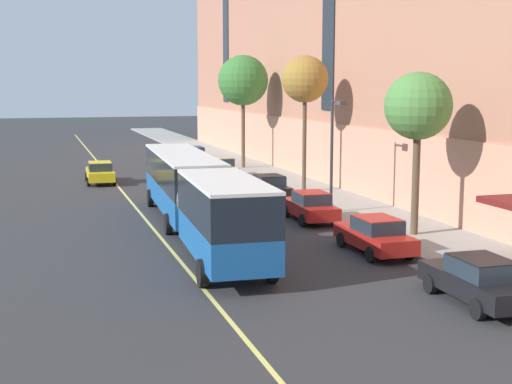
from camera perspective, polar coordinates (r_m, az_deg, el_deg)
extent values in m
plane|color=#303033|center=(33.84, -3.41, -3.35)|extent=(260.00, 260.00, 0.00)
cube|color=#9E9B93|center=(39.65, 8.45, -1.56)|extent=(4.91, 160.00, 0.15)
cube|color=tan|center=(37.83, 13.73, 1.06)|extent=(0.14, 110.00, 4.40)
cube|color=#19569E|center=(37.46, -5.89, -0.30)|extent=(3.10, 12.49, 1.24)
cube|color=black|center=(37.27, -5.92, 1.79)|extent=(3.11, 12.49, 1.51)
cube|color=silver|center=(37.19, -5.94, 3.03)|extent=(3.12, 12.49, 0.12)
cube|color=#19232D|center=(43.42, -7.14, 2.52)|extent=(2.30, 0.19, 1.13)
cube|color=orange|center=(43.36, -7.16, 3.47)|extent=(1.75, 0.14, 0.28)
cube|color=black|center=(43.65, -7.10, 0.25)|extent=(2.45, 0.24, 0.24)
cube|color=white|center=(43.51, -8.25, 0.53)|extent=(0.28, 0.07, 0.18)
cube|color=white|center=(43.73, -5.97, 0.61)|extent=(0.28, 0.07, 0.18)
cylinder|color=#595651|center=(30.81, -4.07, -0.76)|extent=(2.42, 1.11, 2.37)
cube|color=#19569E|center=(26.93, -2.45, -3.73)|extent=(2.85, 7.46, 1.24)
cube|color=black|center=(26.67, -2.47, -0.85)|extent=(2.87, 7.46, 1.51)
cube|color=silver|center=(26.55, -2.48, 0.89)|extent=(2.88, 7.46, 0.12)
cylinder|color=black|center=(41.67, -8.46, -0.48)|extent=(0.35, 1.01, 1.00)
cylinder|color=black|center=(41.99, -5.07, -0.35)|extent=(0.35, 1.01, 1.00)
cylinder|color=black|center=(33.79, -7.04, -2.55)|extent=(0.35, 1.01, 1.00)
cylinder|color=black|center=(34.19, -2.88, -2.37)|extent=(0.35, 1.01, 1.00)
cylinder|color=black|center=(24.94, -4.31, -6.48)|extent=(0.35, 1.01, 1.00)
cylinder|color=black|center=(25.48, 1.27, -6.14)|extent=(0.35, 1.01, 1.00)
cube|color=black|center=(24.08, 17.25, -7.06)|extent=(1.88, 4.64, 0.64)
cube|color=#232D38|center=(23.74, 17.62, -5.80)|extent=(1.60, 2.11, 0.56)
cube|color=black|center=(23.67, 17.65, -5.09)|extent=(1.56, 2.02, 0.04)
cylinder|color=black|center=(24.90, 13.76, -7.17)|extent=(0.24, 0.65, 0.64)
cylinder|color=black|center=(25.77, 17.12, -6.77)|extent=(0.24, 0.65, 0.64)
cylinder|color=black|center=(22.57, 17.33, -8.95)|extent=(0.24, 0.65, 0.64)
cube|color=navy|center=(64.11, -5.01, 2.83)|extent=(1.79, 4.80, 0.64)
cube|color=#232D38|center=(63.82, -4.98, 3.35)|extent=(1.54, 2.17, 0.56)
cube|color=navy|center=(63.80, -4.98, 3.62)|extent=(1.50, 2.07, 0.04)
cylinder|color=black|center=(65.43, -5.98, 2.65)|extent=(0.23, 0.64, 0.64)
cylinder|color=black|center=(65.75, -4.54, 2.70)|extent=(0.23, 0.64, 0.64)
cylinder|color=black|center=(62.54, -5.50, 2.39)|extent=(0.23, 0.64, 0.64)
cylinder|color=black|center=(62.87, -4.00, 2.44)|extent=(0.23, 0.64, 0.64)
cube|color=#BCAD89|center=(54.37, -2.84, 1.84)|extent=(1.74, 4.78, 0.64)
cube|color=#232D38|center=(54.07, -2.79, 2.44)|extent=(1.53, 2.15, 0.56)
cube|color=#BCAD89|center=(54.04, -2.79, 2.76)|extent=(1.49, 2.06, 0.04)
cylinder|color=black|center=(55.64, -4.07, 1.65)|extent=(0.22, 0.64, 0.64)
cylinder|color=black|center=(56.04, -2.37, 1.71)|extent=(0.22, 0.64, 0.64)
cylinder|color=black|center=(52.78, -3.34, 1.29)|extent=(0.22, 0.64, 0.64)
cylinder|color=black|center=(53.21, -1.56, 1.35)|extent=(0.22, 0.64, 0.64)
cube|color=black|center=(43.60, 0.98, 0.20)|extent=(1.82, 4.21, 0.64)
cube|color=#232D38|center=(43.32, 1.07, 0.94)|extent=(1.59, 1.90, 0.56)
cube|color=black|center=(43.28, 1.07, 1.34)|extent=(1.55, 1.82, 0.04)
cylinder|color=black|center=(44.62, -0.61, -0.03)|extent=(0.22, 0.64, 0.64)
cylinder|color=black|center=(45.14, 1.54, 0.07)|extent=(0.22, 0.64, 0.64)
cylinder|color=black|center=(42.16, 0.38, -0.53)|extent=(0.22, 0.64, 0.64)
cylinder|color=black|center=(42.70, 2.64, -0.42)|extent=(0.22, 0.64, 0.64)
cube|color=#B21E19|center=(30.21, 9.45, -3.65)|extent=(1.74, 4.59, 0.64)
cube|color=#232D38|center=(29.89, 9.67, -2.61)|extent=(1.53, 2.06, 0.56)
cube|color=#B21E19|center=(29.83, 9.69, -2.05)|extent=(1.50, 1.97, 0.04)
cylinder|color=black|center=(31.17, 6.86, -3.82)|extent=(0.22, 0.64, 0.64)
cylinder|color=black|center=(31.89, 9.67, -3.60)|extent=(0.22, 0.64, 0.64)
cylinder|color=black|center=(28.67, 9.17, -4.96)|extent=(0.22, 0.64, 0.64)
cylinder|color=black|center=(29.45, 12.16, -4.68)|extent=(0.22, 0.64, 0.64)
cube|color=#B21E19|center=(36.90, 4.34, -1.35)|extent=(1.90, 4.52, 0.64)
cube|color=#232D38|center=(36.60, 4.46, -0.48)|extent=(1.60, 2.06, 0.56)
cube|color=#B21E19|center=(36.55, 4.47, -0.02)|extent=(1.56, 1.97, 0.04)
cylinder|color=black|center=(37.99, 2.43, -1.54)|extent=(0.24, 0.65, 0.64)
cylinder|color=black|center=(38.52, 4.85, -1.42)|extent=(0.24, 0.65, 0.64)
cylinder|color=black|center=(35.40, 3.77, -2.29)|extent=(0.24, 0.65, 0.64)
cylinder|color=black|center=(35.98, 6.34, -2.15)|extent=(0.24, 0.65, 0.64)
cube|color=yellow|center=(52.34, -12.36, 1.39)|extent=(1.92, 4.77, 0.64)
cube|color=#232D38|center=(52.04, -12.37, 2.02)|extent=(1.64, 2.17, 0.56)
cube|color=yellow|center=(52.00, -12.38, 2.35)|extent=(1.60, 2.07, 0.04)
cylinder|color=black|center=(53.79, -13.38, 1.20)|extent=(0.24, 0.65, 0.64)
cylinder|color=black|center=(53.89, -11.51, 1.28)|extent=(0.24, 0.65, 0.64)
cylinder|color=black|center=(50.88, -13.24, 0.80)|extent=(0.24, 0.65, 0.64)
cylinder|color=black|center=(50.99, -11.26, 0.88)|extent=(0.24, 0.65, 0.64)
cylinder|color=brown|center=(33.35, 12.66, 0.94)|extent=(0.34, 0.34, 5.05)
sphere|color=#4C843D|center=(33.09, 12.85, 6.73)|extent=(3.06, 3.06, 3.06)
cylinder|color=brown|center=(46.07, 3.89, 4.01)|extent=(0.26, 0.26, 6.39)
sphere|color=olive|center=(45.94, 3.94, 9.01)|extent=(2.99, 2.99, 2.99)
cylinder|color=brown|center=(59.53, -1.03, 4.89)|extent=(0.30, 0.30, 6.08)
sphere|color=#387533|center=(59.41, -1.04, 8.92)|extent=(4.15, 4.15, 4.15)
cylinder|color=#2D2D30|center=(38.43, 6.07, 2.85)|extent=(0.16, 0.16, 6.06)
cylinder|color=#2D2D30|center=(37.75, 6.47, 7.20)|extent=(0.10, 1.10, 0.10)
cube|color=#3D3D3F|center=(37.25, 6.81, 7.10)|extent=(0.36, 0.60, 0.20)
cylinder|color=red|center=(40.58, 4.77, -0.76)|extent=(0.24, 0.24, 0.55)
sphere|color=silver|center=(40.52, 4.78, -0.28)|extent=(0.20, 0.20, 0.20)
cylinder|color=silver|center=(40.51, 4.56, -0.70)|extent=(0.10, 0.09, 0.09)
cylinder|color=silver|center=(40.63, 4.98, -0.68)|extent=(0.10, 0.09, 0.09)
cube|color=#E0D66B|center=(36.24, -8.46, -2.62)|extent=(0.16, 140.00, 0.01)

